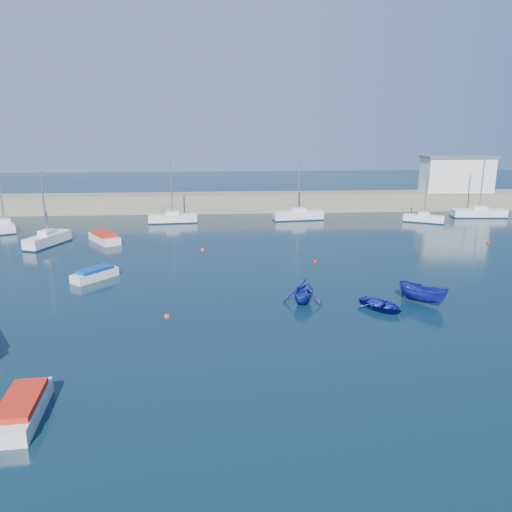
{
  "coord_description": "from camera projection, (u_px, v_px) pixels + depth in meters",
  "views": [
    {
      "loc": [
        -5.15,
        -26.82,
        12.47
      ],
      "look_at": [
        -2.32,
        14.0,
        1.6
      ],
      "focal_mm": 35.0,
      "sensor_mm": 36.0,
      "label": 1
    }
  ],
  "objects": [
    {
      "name": "sailboat_6",
      "position": [
        298.0,
        215.0,
        66.72
      ],
      "size": [
        6.8,
        2.69,
        8.75
      ],
      "rotation": [
        0.0,
        0.0,
        1.7
      ],
      "color": "silver",
      "rests_on": "ground"
    },
    {
      "name": "sailboat_7",
      "position": [
        424.0,
        218.0,
        65.0
      ],
      "size": [
        5.13,
        3.69,
        6.8
      ],
      "rotation": [
        0.0,
        0.0,
        1.07
      ],
      "color": "silver",
      "rests_on": "ground"
    },
    {
      "name": "motorboat_2",
      "position": [
        104.0,
        237.0,
        54.27
      ],
      "size": [
        4.25,
        5.25,
        1.05
      ],
      "rotation": [
        0.0,
        0.0,
        0.57
      ],
      "color": "silver",
      "rests_on": "ground"
    },
    {
      "name": "motorboat_3",
      "position": [
        22.0,
        408.0,
        21.68
      ],
      "size": [
        1.92,
        4.56,
        1.04
      ],
      "rotation": [
        0.0,
        0.0,
        0.08
      ],
      "color": "silver",
      "rests_on": "ground"
    },
    {
      "name": "dinghy_center",
      "position": [
        381.0,
        305.0,
        34.44
      ],
      "size": [
        3.85,
        4.07,
        0.69
      ],
      "primitive_type": "imported",
      "rotation": [
        0.0,
        0.0,
        0.62
      ],
      "color": "navy",
      "rests_on": "ground"
    },
    {
      "name": "buoy_0",
      "position": [
        167.0,
        317.0,
        33.27
      ],
      "size": [
        0.4,
        0.4,
        0.4
      ],
      "primitive_type": "sphere",
      "color": "red",
      "rests_on": "ground"
    },
    {
      "name": "sailboat_8",
      "position": [
        479.0,
        213.0,
        68.63
      ],
      "size": [
        7.28,
        2.52,
        9.3
      ],
      "rotation": [
        0.0,
        0.0,
        1.5
      ],
      "color": "silver",
      "rests_on": "ground"
    },
    {
      "name": "back_wall",
      "position": [
        257.0,
        202.0,
        73.42
      ],
      "size": [
        96.0,
        4.5,
        2.6
      ],
      "primitive_type": "cube",
      "color": "#716C56",
      "rests_on": "ground"
    },
    {
      "name": "dinghy_right",
      "position": [
        423.0,
        294.0,
        35.63
      ],
      "size": [
        3.5,
        3.66,
        1.42
      ],
      "primitive_type": "imported",
      "rotation": [
        0.0,
        0.0,
        0.74
      ],
      "color": "navy",
      "rests_on": "ground"
    },
    {
      "name": "sailboat_5",
      "position": [
        173.0,
        218.0,
        64.79
      ],
      "size": [
        6.35,
        2.3,
        8.21
      ],
      "rotation": [
        0.0,
        0.0,
        1.66
      ],
      "color": "silver",
      "rests_on": "ground"
    },
    {
      "name": "buoy_3",
      "position": [
        203.0,
        250.0,
        50.83
      ],
      "size": [
        0.43,
        0.43,
        0.43
      ],
      "primitive_type": "sphere",
      "color": "red",
      "rests_on": "ground"
    },
    {
      "name": "ground",
      "position": [
        312.0,
        342.0,
        29.4
      ],
      "size": [
        220.0,
        220.0,
        0.0
      ],
      "primitive_type": "plane",
      "color": "black",
      "rests_on": "ground"
    },
    {
      "name": "buoy_4",
      "position": [
        489.0,
        243.0,
        53.65
      ],
      "size": [
        0.45,
        0.45,
        0.45
      ],
      "primitive_type": "sphere",
      "color": "#AF0D0D",
      "rests_on": "ground"
    },
    {
      "name": "harbor_office",
      "position": [
        457.0,
        175.0,
        74.45
      ],
      "size": [
        10.0,
        4.0,
        5.0
      ],
      "primitive_type": "cube",
      "color": "silver",
      "rests_on": "back_wall"
    },
    {
      "name": "buoy_1",
      "position": [
        315.0,
        262.0,
        46.43
      ],
      "size": [
        0.39,
        0.39,
        0.39
      ],
      "primitive_type": "sphere",
      "color": "#AF0D0D",
      "rests_on": "ground"
    },
    {
      "name": "motorboat_1",
      "position": [
        95.0,
        274.0,
        41.21
      ],
      "size": [
        3.52,
        3.92,
        0.96
      ],
      "rotation": [
        0.0,
        0.0,
        -0.67
      ],
      "color": "silver",
      "rests_on": "ground"
    },
    {
      "name": "sailboat_4",
      "position": [
        5.0,
        226.0,
        60.15
      ],
      "size": [
        4.28,
        6.14,
        7.95
      ],
      "rotation": [
        0.0,
        0.0,
        0.48
      ],
      "color": "silver",
      "rests_on": "ground"
    },
    {
      "name": "sailboat_3",
      "position": [
        48.0,
        239.0,
        52.61
      ],
      "size": [
        3.57,
        6.05,
        7.91
      ],
      "rotation": [
        0.0,
        0.0,
        -0.36
      ],
      "color": "silver",
      "rests_on": "ground"
    },
    {
      "name": "dinghy_left",
      "position": [
        304.0,
        291.0,
        35.68
      ],
      "size": [
        3.84,
        4.1,
        1.74
      ],
      "primitive_type": "imported",
      "rotation": [
        0.0,
        0.0,
        -0.36
      ],
      "color": "navy",
      "rests_on": "ground"
    }
  ]
}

